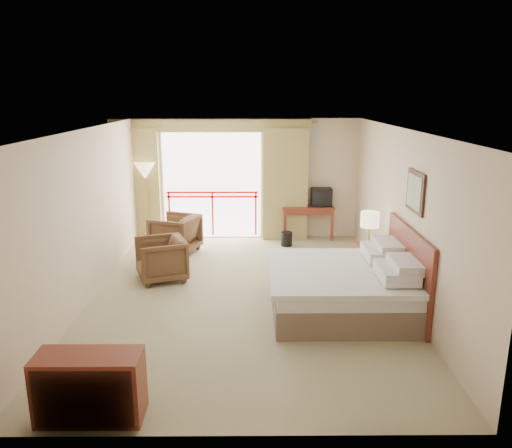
{
  "coord_description": "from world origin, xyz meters",
  "views": [
    {
      "loc": [
        0.12,
        -7.67,
        3.23
      ],
      "look_at": [
        0.17,
        0.4,
        1.11
      ],
      "focal_mm": 35.0,
      "sensor_mm": 36.0,
      "label": 1
    }
  ],
  "objects_px": {
    "table_lamp": "(370,220)",
    "armchair_far": "(176,252)",
    "wastebasket": "(287,239)",
    "nightstand": "(368,262)",
    "tv": "(321,197)",
    "armchair_near": "(162,279)",
    "side_table": "(158,249)",
    "desk": "(307,212)",
    "bed": "(343,287)",
    "dresser": "(90,387)",
    "floor_lamp": "(145,174)"
  },
  "relations": [
    {
      "from": "table_lamp",
      "to": "armchair_far",
      "type": "relative_size",
      "value": 0.66
    },
    {
      "from": "wastebasket",
      "to": "nightstand",
      "type": "bearing_deg",
      "value": -56.91
    },
    {
      "from": "tv",
      "to": "nightstand",
      "type": "bearing_deg",
      "value": -84.51
    },
    {
      "from": "table_lamp",
      "to": "wastebasket",
      "type": "bearing_deg",
      "value": 123.75
    },
    {
      "from": "table_lamp",
      "to": "armchair_near",
      "type": "xyz_separation_m",
      "value": [
        -3.68,
        -0.05,
        -1.08
      ]
    },
    {
      "from": "armchair_near",
      "to": "side_table",
      "type": "bearing_deg",
      "value": 174.87
    },
    {
      "from": "table_lamp",
      "to": "wastebasket",
      "type": "xyz_separation_m",
      "value": [
        -1.32,
        1.97,
        -0.92
      ]
    },
    {
      "from": "desk",
      "to": "tv",
      "type": "relative_size",
      "value": 2.52
    },
    {
      "from": "nightstand",
      "to": "table_lamp",
      "type": "distance_m",
      "value": 0.76
    },
    {
      "from": "nightstand",
      "to": "desk",
      "type": "distance_m",
      "value": 2.83
    },
    {
      "from": "side_table",
      "to": "nightstand",
      "type": "bearing_deg",
      "value": -10.77
    },
    {
      "from": "desk",
      "to": "tv",
      "type": "bearing_deg",
      "value": -13.03
    },
    {
      "from": "bed",
      "to": "desk",
      "type": "bearing_deg",
      "value": 91.75
    },
    {
      "from": "wastebasket",
      "to": "side_table",
      "type": "bearing_deg",
      "value": -153.32
    },
    {
      "from": "desk",
      "to": "tv",
      "type": "distance_m",
      "value": 0.48
    },
    {
      "from": "bed",
      "to": "wastebasket",
      "type": "relative_size",
      "value": 6.98
    },
    {
      "from": "armchair_far",
      "to": "side_table",
      "type": "relative_size",
      "value": 1.79
    },
    {
      "from": "nightstand",
      "to": "desk",
      "type": "height_order",
      "value": "desk"
    },
    {
      "from": "bed",
      "to": "tv",
      "type": "xyz_separation_m",
      "value": [
        0.18,
        3.97,
        0.58
      ]
    },
    {
      "from": "dresser",
      "to": "bed",
      "type": "bearing_deg",
      "value": 40.41
    },
    {
      "from": "wastebasket",
      "to": "dresser",
      "type": "relative_size",
      "value": 0.29
    },
    {
      "from": "tv",
      "to": "floor_lamp",
      "type": "height_order",
      "value": "floor_lamp"
    },
    {
      "from": "armchair_near",
      "to": "wastebasket",
      "type": "bearing_deg",
      "value": 110.58
    },
    {
      "from": "desk",
      "to": "dresser",
      "type": "height_order",
      "value": "desk"
    },
    {
      "from": "table_lamp",
      "to": "floor_lamp",
      "type": "height_order",
      "value": "floor_lamp"
    },
    {
      "from": "table_lamp",
      "to": "armchair_near",
      "type": "relative_size",
      "value": 0.69
    },
    {
      "from": "table_lamp",
      "to": "dresser",
      "type": "xyz_separation_m",
      "value": [
        -3.71,
        -3.99,
        -0.72
      ]
    },
    {
      "from": "table_lamp",
      "to": "tv",
      "type": "bearing_deg",
      "value": 101.0
    },
    {
      "from": "side_table",
      "to": "dresser",
      "type": "bearing_deg",
      "value": -87.94
    },
    {
      "from": "armchair_far",
      "to": "tv",
      "type": "bearing_deg",
      "value": 129.46
    },
    {
      "from": "armchair_far",
      "to": "dresser",
      "type": "distance_m",
      "value": 5.51
    },
    {
      "from": "table_lamp",
      "to": "nightstand",
      "type": "bearing_deg",
      "value": -90.0
    },
    {
      "from": "nightstand",
      "to": "dresser",
      "type": "bearing_deg",
      "value": -136.22
    },
    {
      "from": "table_lamp",
      "to": "side_table",
      "type": "relative_size",
      "value": 1.17
    },
    {
      "from": "armchair_far",
      "to": "floor_lamp",
      "type": "distance_m",
      "value": 1.9
    },
    {
      "from": "wastebasket",
      "to": "armchair_far",
      "type": "relative_size",
      "value": 0.35
    },
    {
      "from": "table_lamp",
      "to": "armchair_far",
      "type": "height_order",
      "value": "table_lamp"
    },
    {
      "from": "bed",
      "to": "dresser",
      "type": "xyz_separation_m",
      "value": [
        -3.03,
        -2.6,
        -0.02
      ]
    },
    {
      "from": "tv",
      "to": "dresser",
      "type": "bearing_deg",
      "value": -121.33
    },
    {
      "from": "tv",
      "to": "side_table",
      "type": "relative_size",
      "value": 0.94
    },
    {
      "from": "nightstand",
      "to": "tv",
      "type": "relative_size",
      "value": 1.37
    },
    {
      "from": "armchair_near",
      "to": "dresser",
      "type": "relative_size",
      "value": 0.78
    },
    {
      "from": "wastebasket",
      "to": "armchair_near",
      "type": "xyz_separation_m",
      "value": [
        -2.36,
        -2.02,
        -0.15
      ]
    },
    {
      "from": "desk",
      "to": "side_table",
      "type": "height_order",
      "value": "desk"
    },
    {
      "from": "dresser",
      "to": "floor_lamp",
      "type": "bearing_deg",
      "value": 96.03
    },
    {
      "from": "table_lamp",
      "to": "armchair_near",
      "type": "bearing_deg",
      "value": -179.24
    },
    {
      "from": "table_lamp",
      "to": "floor_lamp",
      "type": "distance_m",
      "value": 5.03
    },
    {
      "from": "nightstand",
      "to": "floor_lamp",
      "type": "bearing_deg",
      "value": 148.35
    },
    {
      "from": "tv",
      "to": "side_table",
      "type": "xyz_separation_m",
      "value": [
        -3.38,
        -1.9,
        -0.62
      ]
    },
    {
      "from": "bed",
      "to": "armchair_near",
      "type": "xyz_separation_m",
      "value": [
        -3.0,
        1.33,
        -0.38
      ]
    }
  ]
}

